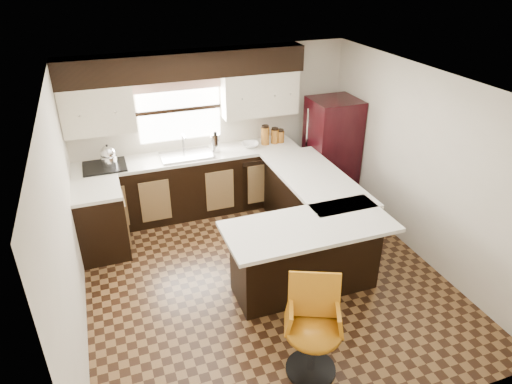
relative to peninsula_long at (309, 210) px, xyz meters
name	(u,v)px	position (x,y,z in m)	size (l,w,h in m)	color
floor	(264,277)	(-0.90, -0.62, -0.45)	(4.40, 4.40, 0.00)	#49301A
ceiling	(266,86)	(-0.90, -0.62, 1.95)	(4.40, 4.40, 0.00)	silver
wall_back	(213,128)	(-0.90, 1.58, 0.75)	(4.40, 4.40, 0.00)	beige
wall_front	(374,326)	(-0.90, -2.83, 0.75)	(4.40, 4.40, 0.00)	beige
wall_left	(65,226)	(-3.00, -0.62, 0.75)	(4.40, 4.40, 0.00)	beige
wall_right	(420,165)	(1.20, -0.62, 0.75)	(4.40, 4.40, 0.00)	beige
base_cab_back	(192,185)	(-1.35, 1.28, 0.00)	(3.30, 0.60, 0.90)	black
base_cab_left	(102,222)	(-2.70, 0.62, 0.00)	(0.60, 0.70, 0.90)	black
counter_back	(190,156)	(-1.35, 1.28, 0.47)	(3.30, 0.60, 0.04)	silver
counter_left	(96,190)	(-2.70, 0.62, 0.47)	(0.60, 0.70, 0.04)	silver
soffit	(185,65)	(-1.30, 1.40, 1.77)	(3.40, 0.35, 0.36)	black
upper_cab_left	(97,110)	(-2.52, 1.40, 1.27)	(0.94, 0.35, 0.64)	beige
upper_cab_right	(259,93)	(-0.22, 1.40, 1.27)	(1.14, 0.35, 0.64)	beige
window_pane	(179,110)	(-1.40, 1.56, 1.10)	(1.20, 0.02, 0.90)	white
valance	(178,84)	(-1.40, 1.52, 1.49)	(1.30, 0.06, 0.18)	#D19B93
sink	(187,155)	(-1.40, 1.25, 0.51)	(0.75, 0.45, 0.03)	#B2B2B7
dishwasher	(260,184)	(-0.35, 0.99, -0.02)	(0.58, 0.03, 0.78)	black
cooktop	(105,166)	(-2.55, 1.25, 0.51)	(0.58, 0.50, 0.03)	black
peninsula_long	(309,210)	(0.00, 0.00, 0.00)	(0.60, 1.95, 0.90)	black
peninsula_return	(305,257)	(-0.53, -0.97, 0.00)	(1.65, 0.60, 0.90)	black
counter_pen_long	(315,178)	(0.05, 0.00, 0.47)	(0.84, 1.95, 0.04)	silver
counter_pen_return	(309,227)	(-0.55, -1.06, 0.47)	(1.89, 0.84, 0.04)	silver
refrigerator	(331,151)	(0.83, 0.97, 0.37)	(0.70, 0.68, 1.64)	black
bar_chair	(313,332)	(-0.98, -2.11, 0.04)	(0.53, 0.53, 0.99)	#B56C11
kettle	(108,155)	(-2.48, 1.26, 0.67)	(0.22, 0.22, 0.30)	silver
percolator	(216,143)	(-0.95, 1.28, 0.63)	(0.13, 0.13, 0.27)	silver
mixing_bowl	(250,145)	(-0.41, 1.27, 0.53)	(0.26, 0.26, 0.06)	white
canister_large	(265,136)	(-0.16, 1.30, 0.63)	(0.13, 0.13, 0.27)	#90561A
canister_med	(275,136)	(0.00, 1.30, 0.60)	(0.12, 0.12, 0.22)	#90561A
canister_small	(280,137)	(0.09, 1.30, 0.59)	(0.12, 0.12, 0.18)	#90561A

